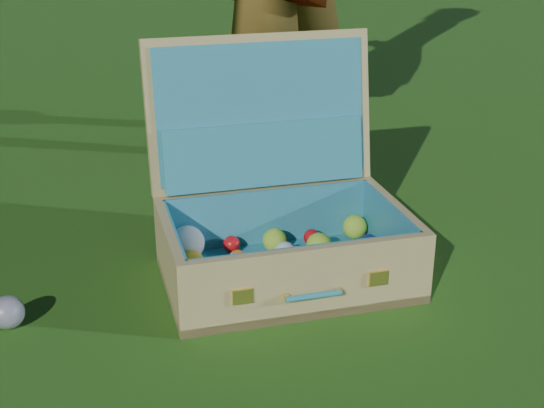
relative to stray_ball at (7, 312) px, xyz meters
The scene contains 3 objects.
ground 0.72m from the stray_ball, ahead, with size 60.00×60.00×0.00m, color #215114.
stray_ball is the anchor object (origin of this frame).
suitcase 0.61m from the stray_ball, ahead, with size 0.61×0.55×0.51m.
Camera 1 is at (-0.83, -1.48, 0.82)m, focal length 50.00 mm.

